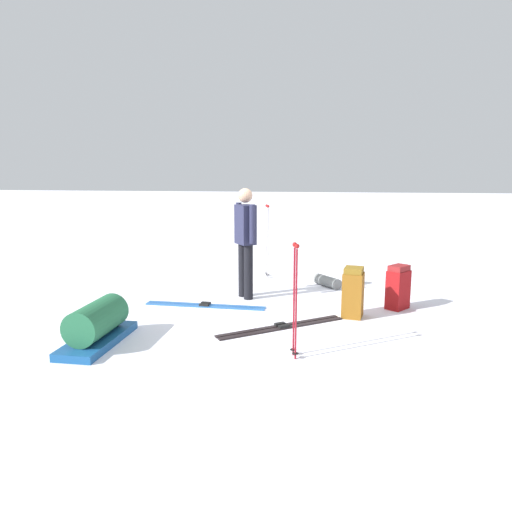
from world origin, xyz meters
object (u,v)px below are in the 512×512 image
Objects in this scene: ski_pair_near at (282,327)px; backpack_large_dark at (353,293)px; backpack_bright at (398,288)px; ski_poles_planted_near at (295,294)px; sleeping_mat_rolled at (327,281)px; ski_poles_planted_far at (267,237)px; skier_standing at (245,237)px; gear_sled at (97,325)px; ski_pair_far at (205,305)px.

ski_pair_near is 1.14m from backpack_large_dark.
backpack_bright reaches higher than ski_pair_near.
ski_poles_planted_near reaches higher than ski_pair_near.
sleeping_mat_rolled is (1.68, 0.35, -0.25)m from backpack_large_dark.
ski_poles_planted_far reaches higher than backpack_large_dark.
sleeping_mat_rolled is at bearing -5.56° from ski_poles_planted_near.
backpack_bright is at bearing -96.50° from skier_standing.
backpack_bright is 1.57m from sleeping_mat_rolled.
ski_poles_planted_far is at bearing -5.05° from skier_standing.
skier_standing is 1.38× the size of ski_poles_planted_near.
ski_poles_planted_far is 4.07m from gear_sled.
ski_poles_planted_far is (1.51, -0.13, -0.20)m from skier_standing.
skier_standing is 1.79m from sleeping_mat_rolled.
skier_standing is 1.42× the size of gear_sled.
gear_sled reaches higher than ski_pair_near.
ski_pair_near is 2.22m from gear_sled.
backpack_bright is 0.53× the size of gear_sled.
ski_pair_far is 3.25× the size of sleeping_mat_rolled.
ski_pair_near is 1.24× the size of ski_poles_planted_near.
gear_sled is (0.04, 2.25, -0.46)m from ski_poles_planted_near.
gear_sled is at bearing 159.05° from ski_poles_planted_far.
backpack_bright is 0.52× the size of ski_poles_planted_near.
ski_pair_near is 2.36m from sleeping_mat_rolled.
skier_standing is at bearing 22.33° from ski_poles_planted_near.
backpack_large_dark reaches higher than ski_pair_near.
ski_pair_near is 1.17m from ski_poles_planted_near.
backpack_bright is at bearing -54.42° from ski_pair_near.
skier_standing is 0.95× the size of ski_pair_far.
ski_poles_planted_near is 3.30m from sleeping_mat_rolled.
sleeping_mat_rolled is at bearing -53.63° from skier_standing.
backpack_bright is (0.50, -0.65, -0.02)m from backpack_large_dark.
ski_poles_planted_far is (2.26, 1.48, 0.41)m from backpack_large_dark.
ski_poles_planted_near is at bearing 147.10° from backpack_bright.
ski_poles_planted_far reaches higher than gear_sled.
backpack_bright is (1.11, -1.55, 0.30)m from ski_pair_near.
ski_pair_far is 2.14m from backpack_large_dark.
backpack_large_dark is at bearing -168.14° from sleeping_mat_rolled.
ski_poles_planted_far is (2.88, 0.58, 0.74)m from ski_pair_near.
skier_standing is 1.12× the size of ski_pair_near.
ski_pair_near is at bearing -168.62° from ski_poles_planted_far.
backpack_bright is 0.47× the size of ski_poles_planted_far.
backpack_large_dark is (-0.75, -1.61, -0.62)m from skier_standing.
ski_pair_near is at bearing 166.63° from sleeping_mat_rolled.
sleeping_mat_rolled is at bearing 40.35° from backpack_bright.
gear_sled is (-1.68, 0.81, 0.21)m from ski_pair_far.
ski_pair_near is at bearing -123.03° from ski_pair_far.
backpack_large_dark is 3.29m from gear_sled.
ski_pair_far is at bearing 139.22° from skier_standing.
backpack_large_dark reaches higher than gear_sled.
skier_standing is at bearing -30.10° from gear_sled.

